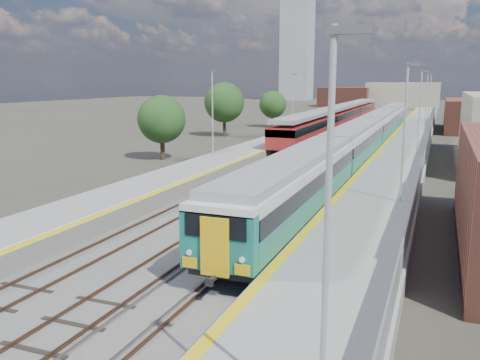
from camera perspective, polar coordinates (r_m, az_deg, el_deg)
The scene contains 11 objects.
ground at distance 57.77m, azimuth 12.95°, elevation 3.27°, with size 320.00×320.00×0.00m, color #47443A.
ballast_bed at distance 60.58m, azimuth 11.20°, elevation 3.73°, with size 10.50×155.00×0.06m, color #565451.
tracks at distance 62.11m, azimuth 12.03°, elevation 3.94°, with size 8.96×160.00×0.17m.
platform_right at distance 59.65m, azimuth 18.36°, elevation 3.75°, with size 4.70×155.00×8.52m.
platform_left at distance 62.06m, azimuth 5.02°, elevation 4.52°, with size 4.30×155.00×8.52m.
buildings at distance 147.68m, azimuth 11.34°, elevation 12.11°, with size 72.00×185.50×40.00m.
green_train at distance 55.50m, azimuth 14.30°, elevation 5.20°, with size 2.85×79.39×3.14m.
red_train at distance 77.40m, azimuth 11.15°, elevation 6.94°, with size 3.00×60.88×3.79m.
tree_a at distance 49.64m, azimuth -8.80°, elevation 6.76°, with size 4.62×4.62×6.26m.
tree_b at distance 69.92m, azimuth -1.78°, elevation 8.70°, with size 5.46×5.46×7.39m.
tree_c at distance 83.86m, azimuth 3.69°, elevation 8.46°, with size 4.39×4.39×5.95m.
Camera 1 is at (8.33, -6.66, 7.61)m, focal length 38.00 mm.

